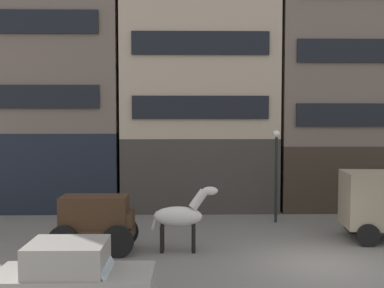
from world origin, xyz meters
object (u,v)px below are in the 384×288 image
object	(u,v)px
sedan_dark	(73,280)
streetlamp_curbside	(276,163)
draft_horse	(181,216)
cargo_wagon	(96,220)

from	to	relation	value
sedan_dark	streetlamp_curbside	xyz separation A→B (m)	(6.72, 9.80, 1.76)
draft_horse	sedan_dark	xyz separation A→B (m)	(-2.50, -5.37, -0.36)
cargo_wagon	sedan_dark	xyz separation A→B (m)	(0.45, -5.37, -0.23)
draft_horse	sedan_dark	distance (m)	5.93
streetlamp_curbside	draft_horse	bearing A→B (deg)	-133.58
cargo_wagon	draft_horse	world-z (taller)	draft_horse
cargo_wagon	streetlamp_curbside	xyz separation A→B (m)	(7.17, 4.43, 1.52)
sedan_dark	draft_horse	bearing A→B (deg)	65.01
streetlamp_curbside	sedan_dark	bearing A→B (deg)	-124.44
cargo_wagon	streetlamp_curbside	distance (m)	8.56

